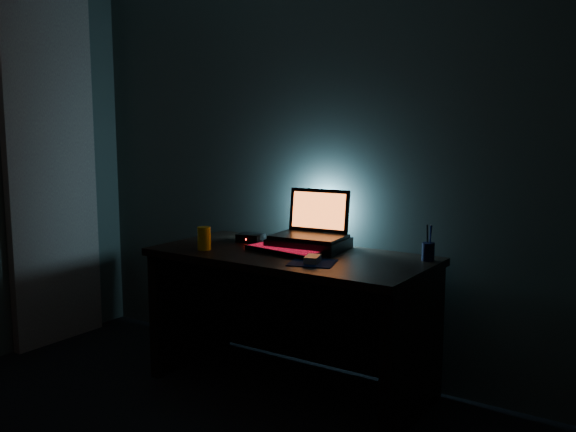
# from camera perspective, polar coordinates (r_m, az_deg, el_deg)

# --- Properties ---
(room) EXTENTS (3.50, 4.00, 2.50)m
(room) POSITION_cam_1_polar(r_m,az_deg,el_deg) (2.19, -23.99, 2.67)
(room) COLOR black
(room) RESTS_ON ground
(desk) EXTENTS (1.50, 0.70, 0.75)m
(desk) POSITION_cam_1_polar(r_m,az_deg,el_deg) (3.51, 0.67, -7.27)
(desk) COLOR black
(desk) RESTS_ON ground
(curtain) EXTENTS (0.06, 0.65, 2.30)m
(curtain) POSITION_cam_1_polar(r_m,az_deg,el_deg) (4.40, -20.28, 4.10)
(curtain) COLOR beige
(curtain) RESTS_ON ground
(riser) EXTENTS (0.43, 0.34, 0.06)m
(riser) POSITION_cam_1_polar(r_m,az_deg,el_deg) (3.50, 1.86, -2.47)
(riser) COLOR black
(riser) RESTS_ON desk
(laptop) EXTENTS (0.40, 0.32, 0.26)m
(laptop) POSITION_cam_1_polar(r_m,az_deg,el_deg) (3.53, 2.23, -0.90)
(laptop) COLOR black
(laptop) RESTS_ON riser
(keyboard) EXTENTS (0.45, 0.20, 0.03)m
(keyboard) POSITION_cam_1_polar(r_m,az_deg,el_deg) (3.40, -0.46, -3.10)
(keyboard) COLOR black
(keyboard) RESTS_ON desk
(mousepad) EXTENTS (0.27, 0.26, 0.00)m
(mousepad) POSITION_cam_1_polar(r_m,az_deg,el_deg) (3.17, 2.19, -4.17)
(mousepad) COLOR #0A1C4C
(mousepad) RESTS_ON desk
(mouse) EXTENTS (0.10, 0.12, 0.03)m
(mouse) POSITION_cam_1_polar(r_m,az_deg,el_deg) (3.16, 2.19, -3.84)
(mouse) COLOR gray
(mouse) RESTS_ON mousepad
(pen_cup) EXTENTS (0.07, 0.07, 0.09)m
(pen_cup) POSITION_cam_1_polar(r_m,az_deg,el_deg) (3.29, 12.35, -3.12)
(pen_cup) COLOR black
(pen_cup) RESTS_ON desk
(juice_glass) EXTENTS (0.08, 0.08, 0.13)m
(juice_glass) POSITION_cam_1_polar(r_m,az_deg,el_deg) (3.51, -7.47, -1.98)
(juice_glass) COLOR yellow
(juice_glass) RESTS_ON desk
(router) EXTENTS (0.16, 0.13, 0.05)m
(router) POSITION_cam_1_polar(r_m,az_deg,el_deg) (3.72, -3.34, -1.95)
(router) COLOR black
(router) RESTS_ON desk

